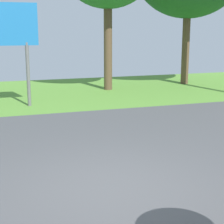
% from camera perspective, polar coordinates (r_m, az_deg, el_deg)
% --- Properties ---
extents(ground_plane, '(40.00, 22.00, 0.20)m').
position_cam_1_polar(ground_plane, '(9.25, -5.86, -4.56)').
color(ground_plane, '#4C4C4F').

